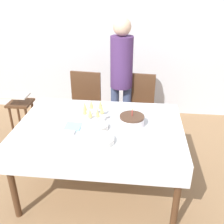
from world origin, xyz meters
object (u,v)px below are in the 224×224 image
at_px(dining_chair_far_right, 138,109).
at_px(plate_stack_dessert, 98,127).
at_px(birthday_cake, 132,120).
at_px(person_standing, 121,72).
at_px(dining_chair_far_left, 84,106).
at_px(champagne_tray, 93,113).
at_px(plate_stack_main, 100,140).
at_px(high_chair, 20,108).

xyz_separation_m(dining_chair_far_right, plate_stack_dessert, (-0.36, -0.96, 0.25)).
relative_size(birthday_cake, person_standing, 0.14).
height_order(plate_stack_dessert, person_standing, person_standing).
bearing_deg(plate_stack_dessert, dining_chair_far_left, 109.85).
distance_m(champagne_tray, plate_stack_main, 0.40).
height_order(dining_chair_far_left, champagne_tray, dining_chair_far_left).
bearing_deg(person_standing, birthday_cake, -79.34).
relative_size(plate_stack_main, plate_stack_dessert, 1.33).
height_order(plate_stack_main, person_standing, person_standing).
xyz_separation_m(champagne_tray, high_chair, (-1.13, 0.75, -0.37)).
height_order(plate_stack_main, high_chair, plate_stack_main).
bearing_deg(person_standing, champagne_tray, -103.33).
distance_m(dining_chair_far_left, birthday_cake, 1.11).
relative_size(dining_chair_far_right, high_chair, 1.36).
distance_m(dining_chair_far_right, plate_stack_main, 1.25).
relative_size(dining_chair_far_right, plate_stack_dessert, 5.23).
bearing_deg(birthday_cake, champagne_tray, 173.91).
distance_m(champagne_tray, plate_stack_dessert, 0.18).
bearing_deg(plate_stack_dessert, plate_stack_main, -78.07).
height_order(plate_stack_main, plate_stack_dessert, same).
height_order(champagne_tray, high_chair, champagne_tray).
bearing_deg(dining_chair_far_right, high_chair, -178.08).
distance_m(birthday_cake, plate_stack_main, 0.43).
distance_m(dining_chair_far_right, plate_stack_dessert, 1.05).
bearing_deg(champagne_tray, plate_stack_main, -71.65).
distance_m(birthday_cake, person_standing, 0.96).
bearing_deg(person_standing, plate_stack_main, -93.86).
bearing_deg(plate_stack_main, high_chair, 138.05).
bearing_deg(plate_stack_main, person_standing, 86.14).
bearing_deg(dining_chair_far_right, plate_stack_main, -104.72).
xyz_separation_m(dining_chair_far_left, champagne_tray, (0.27, -0.81, 0.31)).
bearing_deg(high_chair, plate_stack_dessert, -36.79).
bearing_deg(high_chair, champagne_tray, -33.61).
height_order(dining_chair_far_left, plate_stack_main, dining_chair_far_left).
bearing_deg(plate_stack_dessert, high_chair, 143.21).
height_order(dining_chair_far_left, high_chair, dining_chair_far_left).
distance_m(birthday_cake, champagne_tray, 0.39).
xyz_separation_m(plate_stack_main, plate_stack_dessert, (-0.05, 0.23, -0.00)).
height_order(birthday_cake, plate_stack_main, birthday_cake).
xyz_separation_m(plate_stack_dessert, person_standing, (0.13, 1.04, 0.21)).
distance_m(dining_chair_far_left, high_chair, 0.87).
bearing_deg(champagne_tray, person_standing, 76.67).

